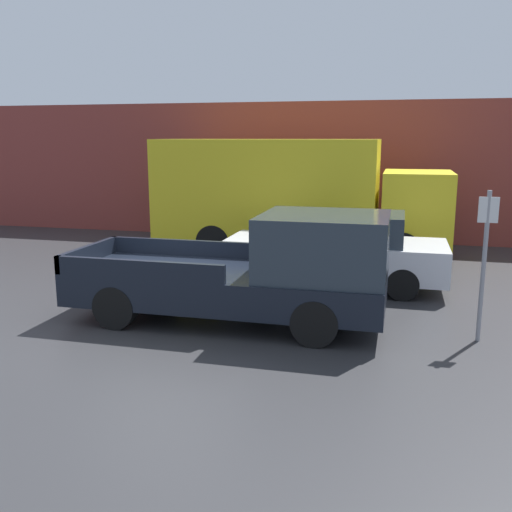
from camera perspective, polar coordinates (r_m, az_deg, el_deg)
ground_plane at (r=10.62m, az=-10.03°, el=-6.12°), size 60.00×60.00×0.00m
building_wall at (r=18.72m, az=1.20°, el=8.52°), size 28.00×0.15×4.34m
pickup_truck at (r=9.99m, az=0.34°, el=-1.57°), size 5.56×2.12×1.97m
car at (r=12.66m, az=8.05°, el=0.69°), size 4.78×1.92×1.63m
delivery_truck at (r=15.86m, az=3.50°, el=6.29°), size 7.91×2.53×3.19m
parking_sign at (r=9.65m, az=21.87°, el=-0.19°), size 0.30×0.07×2.43m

